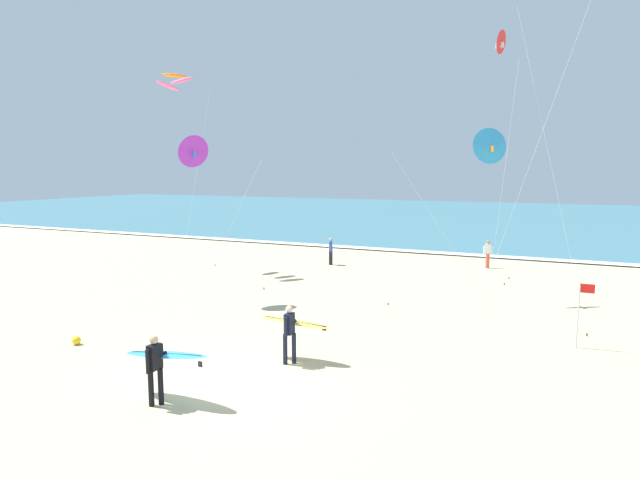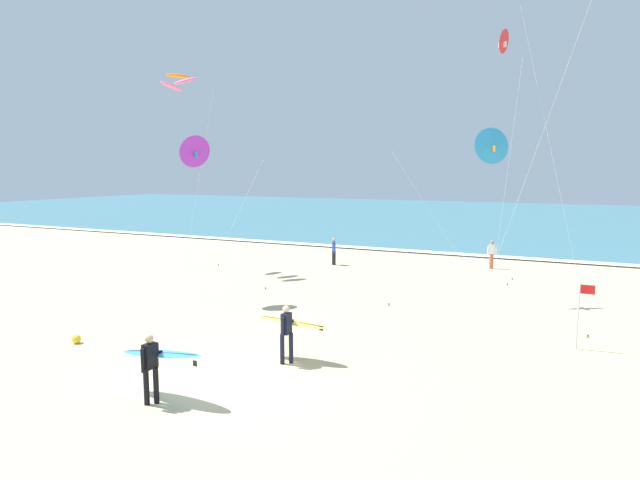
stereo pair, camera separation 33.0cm
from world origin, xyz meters
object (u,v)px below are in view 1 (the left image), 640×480
object	(u,v)px
kite_delta_violet_mid	(193,152)
bystander_blue_top	(331,251)
bystander_white_top	(488,254)
beach_ball	(76,340)
kite_delta_cobalt_far	(490,146)
kite_delta_scarlet_distant	(500,44)
kite_arc_amber_high	(175,81)
surfer_trailing	(160,360)
surfer_lead	(292,327)
lifeguard_flag	(580,308)

from	to	relation	value
kite_delta_violet_mid	bystander_blue_top	bearing A→B (deg)	80.15
bystander_white_top	beach_ball	xyz separation A→B (m)	(-10.19, -19.22, -0.67)
beach_ball	kite_delta_cobalt_far	bearing A→B (deg)	45.80
kite_delta_scarlet_distant	beach_ball	distance (m)	20.81
kite_arc_amber_high	beach_ball	size ratio (longest dim) A/B	37.73
surfer_trailing	bystander_blue_top	distance (m)	19.11
beach_ball	surfer_trailing	bearing A→B (deg)	-22.58
kite_arc_amber_high	kite_delta_scarlet_distant	xyz separation A→B (m)	(16.19, 2.29, 0.87)
surfer_trailing	kite_arc_amber_high	bearing A→B (deg)	127.34
kite_delta_cobalt_far	beach_ball	xyz separation A→B (m)	(-11.01, -11.32, -6.33)
kite_delta_scarlet_distant	kite_arc_amber_high	bearing A→B (deg)	-171.96
kite_arc_amber_high	kite_delta_scarlet_distant	distance (m)	16.37
kite_delta_scarlet_distant	surfer_lead	bearing A→B (deg)	-107.80
bystander_blue_top	bystander_white_top	xyz separation A→B (m)	(8.49, 2.68, 0.00)
kite_arc_amber_high	bystander_white_top	size ratio (longest dim) A/B	6.64
surfer_trailing	kite_arc_amber_high	world-z (taller)	kite_arc_amber_high
kite_delta_violet_mid	kite_delta_cobalt_far	world-z (taller)	kite_delta_cobalt_far
surfer_lead	kite_arc_amber_high	bearing A→B (deg)	140.08
kite_arc_amber_high	lifeguard_flag	xyz separation A→B (m)	(19.75, -5.44, -8.91)
kite_delta_cobalt_far	lifeguard_flag	distance (m)	8.08
surfer_trailing	bystander_white_top	distance (m)	21.98
kite_delta_cobalt_far	kite_delta_scarlet_distant	world-z (taller)	kite_delta_scarlet_distant
beach_ball	bystander_white_top	bearing A→B (deg)	62.08
surfer_lead	surfer_trailing	xyz separation A→B (m)	(-1.60, -3.68, 0.01)
beach_ball	kite_delta_violet_mid	bearing A→B (deg)	90.73
surfer_trailing	kite_delta_violet_mid	xyz separation A→B (m)	(-5.42, 8.53, 5.20)
kite_delta_violet_mid	kite_delta_scarlet_distant	size ratio (longest dim) A/B	0.60
surfer_trailing	kite_delta_scarlet_distant	distance (m)	19.81
bystander_white_top	kite_delta_scarlet_distant	bearing A→B (deg)	-81.89
kite_arc_amber_high	beach_ball	distance (m)	16.25
surfer_lead	bystander_blue_top	world-z (taller)	surfer_lead
kite_arc_amber_high	kite_delta_scarlet_distant	bearing A→B (deg)	8.04
bystander_blue_top	beach_ball	world-z (taller)	bystander_blue_top
bystander_blue_top	beach_ball	bearing A→B (deg)	-95.86
surfer_lead	lifeguard_flag	bearing A→B (deg)	32.14
kite_delta_cobalt_far	bystander_white_top	bearing A→B (deg)	95.95
kite_arc_amber_high	lifeguard_flag	size ratio (longest dim) A/B	5.03
surfer_trailing	kite_delta_violet_mid	distance (m)	11.36
bystander_white_top	surfer_trailing	bearing A→B (deg)	-102.74
bystander_white_top	lifeguard_flag	xyz separation A→B (m)	(4.31, -13.01, 0.45)
kite_delta_cobalt_far	surfer_lead	bearing A→B (deg)	-112.47
surfer_lead	bystander_blue_top	bearing A→B (deg)	109.14
surfer_lead	kite_delta_cobalt_far	distance (m)	11.97
kite_delta_violet_mid	kite_delta_scarlet_distant	xyz separation A→B (m)	(11.02, 7.63, 4.80)
kite_delta_scarlet_distant	bystander_white_top	xyz separation A→B (m)	(-0.75, 5.28, -10.23)
lifeguard_flag	kite_arc_amber_high	bearing A→B (deg)	164.60
kite_delta_violet_mid	beach_ball	bearing A→B (deg)	-89.27
kite_delta_violet_mid	beach_ball	distance (m)	8.78
kite_delta_scarlet_distant	bystander_blue_top	distance (m)	14.03
kite_delta_cobalt_far	beach_ball	bearing A→B (deg)	-134.20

